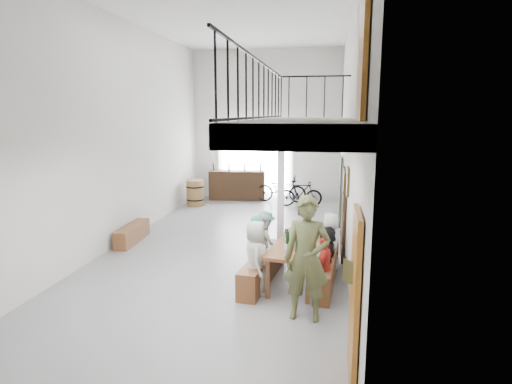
% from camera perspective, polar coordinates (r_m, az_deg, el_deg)
% --- Properties ---
extents(floor, '(12.00, 12.00, 0.00)m').
position_cam_1_polar(floor, '(10.60, -3.54, -7.18)').
color(floor, gray).
rests_on(floor, ground).
extents(room_walls, '(12.00, 12.00, 12.00)m').
position_cam_1_polar(room_walls, '(10.11, -3.77, 12.39)').
color(room_walls, white).
rests_on(room_walls, ground).
extents(gateway_portal, '(2.80, 0.08, 2.80)m').
position_cam_1_polar(gateway_portal, '(16.11, -0.13, 4.03)').
color(gateway_portal, white).
rests_on(gateway_portal, ground).
extents(right_wall_decor, '(0.07, 8.28, 5.07)m').
position_cam_1_polar(right_wall_decor, '(8.10, 12.08, -0.23)').
color(right_wall_decor, '#A7631D').
rests_on(right_wall_decor, ground).
extents(balcony, '(1.52, 5.62, 4.00)m').
position_cam_1_polar(balcony, '(6.71, 6.65, 8.26)').
color(balcony, silver).
rests_on(balcony, ground).
extents(tasting_table, '(1.10, 2.14, 0.79)m').
position_cam_1_polar(tasting_table, '(8.24, 5.63, -7.29)').
color(tasting_table, brown).
rests_on(tasting_table, ground).
extents(bench_inner, '(0.62, 2.25, 0.51)m').
position_cam_1_polar(bench_inner, '(8.43, 0.90, -10.05)').
color(bench_inner, brown).
rests_on(bench_inner, ground).
extents(bench_wall, '(0.47, 2.28, 0.52)m').
position_cam_1_polar(bench_wall, '(8.44, 9.43, -10.17)').
color(bench_wall, brown).
rests_on(bench_wall, ground).
extents(tableware, '(0.41, 1.20, 0.35)m').
position_cam_1_polar(tableware, '(7.99, 5.04, -6.09)').
color(tableware, black).
rests_on(tableware, tasting_table).
extents(side_bench, '(0.41, 1.56, 0.43)m').
position_cam_1_polar(side_bench, '(11.28, -16.17, -5.34)').
color(side_bench, brown).
rests_on(side_bench, ground).
extents(oak_barrel, '(0.62, 0.62, 0.91)m').
position_cam_1_polar(oak_barrel, '(15.13, -8.10, -0.12)').
color(oak_barrel, olive).
rests_on(oak_barrel, ground).
extents(serving_counter, '(2.12, 0.80, 1.09)m').
position_cam_1_polar(serving_counter, '(16.07, -2.53, 0.92)').
color(serving_counter, '#342311').
rests_on(serving_counter, ground).
extents(counter_bottles, '(1.81, 0.29, 0.28)m').
position_cam_1_polar(counter_bottles, '(15.96, -2.55, 3.35)').
color(counter_bottles, black).
rests_on(counter_bottles, serving_counter).
extents(guest_left_a, '(0.55, 0.73, 1.35)m').
position_cam_1_polar(guest_left_a, '(7.71, -0.03, -8.75)').
color(guest_left_a, beige).
rests_on(guest_left_a, ground).
extents(guest_left_b, '(0.42, 0.54, 1.31)m').
position_cam_1_polar(guest_left_b, '(8.25, 0.29, -7.60)').
color(guest_left_b, teal).
rests_on(guest_left_b, ground).
extents(guest_left_c, '(0.65, 0.73, 1.24)m').
position_cam_1_polar(guest_left_c, '(8.75, 1.13, -6.77)').
color(guest_left_c, beige).
rests_on(guest_left_c, ground).
extents(guest_left_d, '(0.61, 0.83, 1.15)m').
position_cam_1_polar(guest_left_d, '(9.24, 1.25, -6.10)').
color(guest_left_d, teal).
rests_on(guest_left_d, ground).
extents(guest_right_a, '(0.46, 0.70, 1.10)m').
position_cam_1_polar(guest_right_a, '(7.72, 9.07, -9.86)').
color(guest_right_a, red).
rests_on(guest_right_a, ground).
extents(guest_right_b, '(0.38, 1.05, 1.11)m').
position_cam_1_polar(guest_right_b, '(8.36, 9.46, -8.21)').
color(guest_right_b, black).
rests_on(guest_right_b, ground).
extents(guest_right_c, '(0.48, 0.66, 1.24)m').
position_cam_1_polar(guest_right_c, '(8.86, 9.82, -6.70)').
color(guest_right_c, beige).
rests_on(guest_right_c, ground).
extents(host_standing, '(0.75, 0.52, 1.98)m').
position_cam_1_polar(host_standing, '(6.76, 6.79, -8.82)').
color(host_standing, '#484C2A').
rests_on(host_standing, ground).
extents(potted_plant, '(0.45, 0.43, 0.40)m').
position_cam_1_polar(potted_plant, '(10.74, 9.95, -5.97)').
color(potted_plant, '#194413').
rests_on(potted_plant, ground).
extents(bicycle_near, '(1.86, 0.70, 0.97)m').
position_cam_1_polar(bicycle_near, '(15.63, 3.35, 0.41)').
color(bicycle_near, black).
rests_on(bicycle_near, ground).
extents(bicycle_far, '(1.58, 0.65, 0.92)m').
position_cam_1_polar(bicycle_far, '(14.93, 5.90, -0.19)').
color(bicycle_far, black).
rests_on(bicycle_far, ground).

